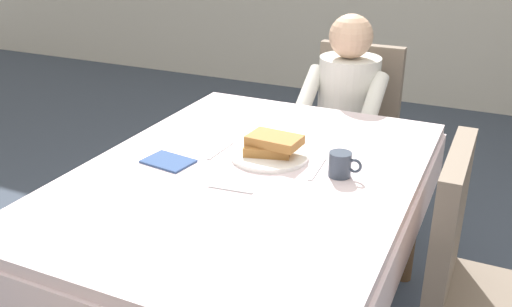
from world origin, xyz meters
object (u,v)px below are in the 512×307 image
dining_table_main (248,194)px  chair_diner (352,123)px  cup_coffee (341,164)px  chair_right_side (476,278)px  spoon_near_edge (230,189)px  knife_right_of_plate (318,168)px  breakfast_stack (271,144)px  fork_left_of_plate (221,150)px  diner_person (345,107)px  plate_breakfast (270,156)px

dining_table_main → chair_diner: chair_diner is taller
chair_diner → cup_coffee: chair_diner is taller
dining_table_main → chair_right_side: (0.77, 0.00, -0.12)m
cup_coffee → spoon_near_edge: size_ratio=0.75×
cup_coffee → knife_right_of_plate: (-0.09, 0.02, -0.04)m
breakfast_stack → fork_left_of_plate: breakfast_stack is taller
diner_person → chair_right_side: 1.25m
plate_breakfast → fork_left_of_plate: 0.19m
chair_right_side → fork_left_of_plate: bearing=-96.8°
plate_breakfast → fork_left_of_plate: bearing=-174.0°
chair_right_side → cup_coffee: (-0.47, 0.09, 0.25)m
cup_coffee → dining_table_main: bearing=-163.3°
cup_coffee → plate_breakfast: bearing=171.6°
plate_breakfast → knife_right_of_plate: 0.19m
diner_person → plate_breakfast: bearing=88.4°
breakfast_stack → plate_breakfast: bearing=-93.8°
fork_left_of_plate → diner_person: bearing=-11.2°
chair_diner → breakfast_stack: chair_diner is taller
diner_person → knife_right_of_plate: (0.17, -0.90, 0.07)m
dining_table_main → plate_breakfast: size_ratio=5.44×
chair_right_side → knife_right_of_plate: (-0.56, 0.11, 0.21)m
diner_person → knife_right_of_plate: diner_person is taller
chair_diner → cup_coffee: 1.14m
dining_table_main → breakfast_stack: breakfast_stack is taller
breakfast_stack → spoon_near_edge: size_ratio=1.47×
fork_left_of_plate → spoon_near_edge: size_ratio=1.20×
diner_person → fork_left_of_plate: 0.93m
fork_left_of_plate → spoon_near_edge: (0.18, -0.27, 0.00)m
chair_right_side → knife_right_of_plate: chair_right_side is taller
chair_diner → fork_left_of_plate: bearing=78.5°
dining_table_main → plate_breakfast: 0.16m
chair_diner → plate_breakfast: 1.06m
chair_right_side → chair_diner: bearing=-148.3°
breakfast_stack → knife_right_of_plate: (0.19, -0.03, -0.05)m
plate_breakfast → breakfast_stack: bearing=86.2°
breakfast_stack → fork_left_of_plate: size_ratio=1.23×
dining_table_main → plate_breakfast: plate_breakfast is taller
breakfast_stack → fork_left_of_plate: 0.20m
plate_breakfast → cup_coffee: bearing=-8.4°
diner_person → cup_coffee: (0.25, -0.92, 0.11)m
chair_diner → cup_coffee: size_ratio=8.23×
chair_right_side → dining_table_main: bearing=-90.0°
breakfast_stack → cup_coffee: cup_coffee is taller
plate_breakfast → knife_right_of_plate: (0.19, -0.02, -0.01)m
cup_coffee → fork_left_of_plate: (-0.47, 0.02, -0.04)m
diner_person → plate_breakfast: 0.89m
dining_table_main → chair_right_side: chair_right_side is taller
knife_right_of_plate → cup_coffee: bearing=-107.6°
diner_person → chair_diner: bearing=-90.0°
chair_diner → chair_right_side: bearing=121.7°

